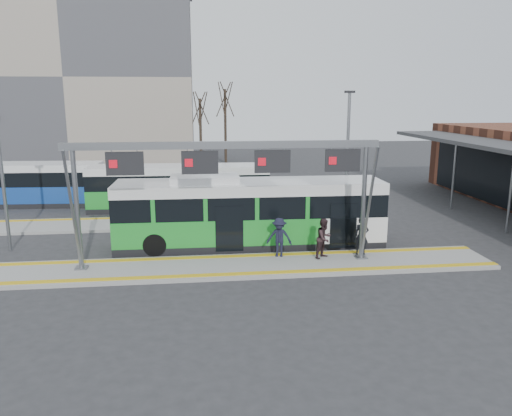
{
  "coord_description": "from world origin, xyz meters",
  "views": [
    {
      "loc": [
        -1.59,
        -20.11,
        7.11
      ],
      "look_at": [
        1.13,
        3.0,
        1.93
      ],
      "focal_mm": 35.0,
      "sensor_mm": 36.0,
      "label": 1
    }
  ],
  "objects_px": {
    "passenger_c": "(279,237)",
    "passenger_b": "(324,238)",
    "hero_bus": "(249,214)",
    "passenger_a": "(362,236)",
    "gantry": "(228,167)"
  },
  "relations": [
    {
      "from": "hero_bus",
      "to": "passenger_a",
      "type": "bearing_deg",
      "value": -25.72
    },
    {
      "from": "passenger_a",
      "to": "passenger_c",
      "type": "xyz_separation_m",
      "value": [
        -3.73,
        0.15,
        0.02
      ]
    },
    {
      "from": "passenger_b",
      "to": "gantry",
      "type": "bearing_deg",
      "value": 143.96
    },
    {
      "from": "gantry",
      "to": "passenger_c",
      "type": "xyz_separation_m",
      "value": [
        2.27,
        0.69,
        -3.28
      ]
    },
    {
      "from": "passenger_c",
      "to": "passenger_b",
      "type": "bearing_deg",
      "value": 5.26
    },
    {
      "from": "gantry",
      "to": "passenger_c",
      "type": "relative_size",
      "value": 7.43
    },
    {
      "from": "passenger_c",
      "to": "passenger_a",
      "type": "bearing_deg",
      "value": 15.41
    },
    {
      "from": "gantry",
      "to": "passenger_a",
      "type": "relative_size",
      "value": 7.57
    },
    {
      "from": "hero_bus",
      "to": "passenger_c",
      "type": "height_order",
      "value": "hero_bus"
    },
    {
      "from": "passenger_b",
      "to": "passenger_c",
      "type": "height_order",
      "value": "passenger_b"
    },
    {
      "from": "passenger_c",
      "to": "hero_bus",
      "type": "bearing_deg",
      "value": 133.4
    },
    {
      "from": "passenger_a",
      "to": "passenger_b",
      "type": "xyz_separation_m",
      "value": [
        -1.8,
        -0.28,
        0.03
      ]
    },
    {
      "from": "gantry",
      "to": "passenger_a",
      "type": "bearing_deg",
      "value": 5.17
    },
    {
      "from": "hero_bus",
      "to": "passenger_b",
      "type": "height_order",
      "value": "hero_bus"
    },
    {
      "from": "gantry",
      "to": "passenger_c",
      "type": "height_order",
      "value": "gantry"
    }
  ]
}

